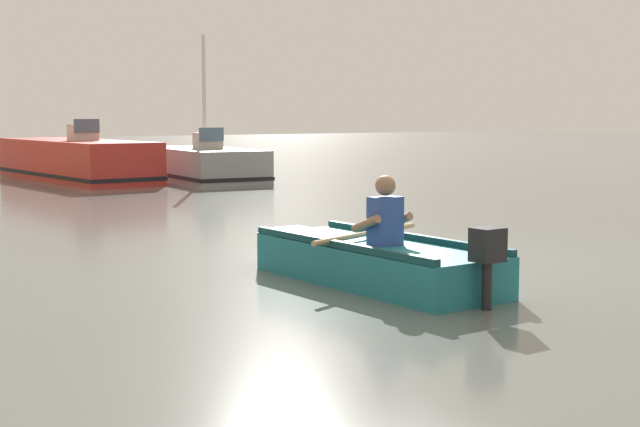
{
  "coord_description": "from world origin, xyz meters",
  "views": [
    {
      "loc": [
        -7.14,
        -8.89,
        1.85
      ],
      "look_at": [
        -0.59,
        1.06,
        0.55
      ],
      "focal_mm": 52.11,
      "sensor_mm": 36.0,
      "label": 1
    }
  ],
  "objects": [
    {
      "name": "ground_plane",
      "position": [
        0.0,
        0.0,
        0.0
      ],
      "size": [
        120.0,
        120.0,
        0.0
      ],
      "primitive_type": "plane",
      "color": "slate"
    },
    {
      "name": "rowboat_with_person",
      "position": [
        -1.18,
        -0.87,
        0.25
      ],
      "size": [
        1.9,
        3.71,
        1.19
      ],
      "color": "#1E727A",
      "rests_on": "ground"
    },
    {
      "name": "moored_boat_red",
      "position": [
        1.27,
        16.05,
        0.53
      ],
      "size": [
        2.52,
        6.75,
        1.68
      ],
      "color": "#B72D28",
      "rests_on": "ground"
    },
    {
      "name": "moored_boat_grey",
      "position": [
        4.2,
        14.19,
        0.42
      ],
      "size": [
        2.43,
        4.97,
        3.94
      ],
      "color": "gray",
      "rests_on": "ground"
    }
  ]
}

